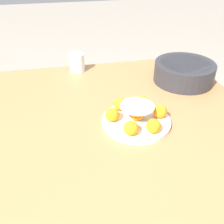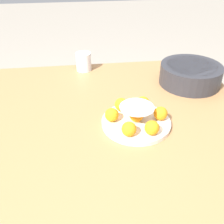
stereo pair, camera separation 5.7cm
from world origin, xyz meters
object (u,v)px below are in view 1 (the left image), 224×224
(cake_plate, at_px, (136,117))
(serving_bowl, at_px, (184,72))
(dining_table, at_px, (90,138))
(cup_far, at_px, (78,62))

(cake_plate, distance_m, serving_bowl, 0.42)
(dining_table, xyz_separation_m, cake_plate, (0.17, -0.06, 0.12))
(dining_table, bearing_deg, cup_far, 89.61)
(cake_plate, relative_size, serving_bowl, 0.90)
(cake_plate, relative_size, cup_far, 2.75)
(dining_table, distance_m, cake_plate, 0.22)
(cake_plate, bearing_deg, cup_far, 108.30)
(dining_table, bearing_deg, cake_plate, -20.41)
(serving_bowl, distance_m, cup_far, 0.52)
(dining_table, bearing_deg, serving_bowl, 24.76)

